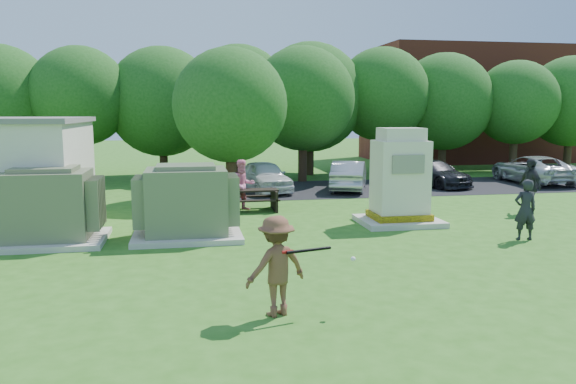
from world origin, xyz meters
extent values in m
plane|color=#2D6619|center=(0.00, 0.00, 0.00)|extent=(120.00, 120.00, 0.00)
cube|color=maroon|center=(18.00, 27.00, 4.00)|extent=(15.00, 8.00, 8.00)
cube|color=#232326|center=(7.00, 13.50, 0.01)|extent=(20.00, 6.00, 0.01)
cube|color=beige|center=(-6.50, 4.50, 0.07)|extent=(3.00, 2.40, 0.15)
cube|color=#61684A|center=(-6.50, 4.50, 1.05)|extent=(2.20, 1.80, 1.80)
cube|color=#61684A|center=(-6.50, 4.50, 2.01)|extent=(1.60, 1.30, 0.12)
cube|color=#61684A|center=(-5.23, 4.50, 1.07)|extent=(0.32, 1.50, 1.35)
cube|color=beige|center=(-2.80, 4.50, 0.07)|extent=(3.00, 2.40, 0.15)
cube|color=#5F6B4B|center=(-2.80, 4.50, 1.05)|extent=(2.20, 1.80, 1.80)
cube|color=#5F6B4B|center=(-2.80, 4.50, 2.01)|extent=(1.60, 1.30, 0.12)
cube|color=#5F6B4B|center=(-4.07, 4.50, 1.07)|extent=(0.32, 1.50, 1.35)
cube|color=#5F6B4B|center=(-1.53, 4.50, 1.07)|extent=(0.32, 1.50, 1.35)
cube|color=beige|center=(3.81, 5.30, 0.08)|extent=(2.49, 2.03, 0.17)
cube|color=yellow|center=(3.81, 5.30, 0.27)|extent=(1.75, 1.41, 0.20)
cube|color=beige|center=(3.81, 5.30, 1.50)|extent=(1.58, 1.24, 2.26)
cube|color=beige|center=(3.81, 5.30, 2.83)|extent=(1.30, 1.02, 0.40)
cube|color=gray|center=(3.81, 4.65, 1.95)|extent=(1.02, 0.05, 0.56)
cube|color=black|center=(-0.48, 8.48, 0.74)|extent=(1.80, 0.70, 0.06)
cube|color=black|center=(-0.48, 9.03, 0.44)|extent=(1.80, 0.25, 0.05)
cube|color=black|center=(-0.48, 7.93, 0.44)|extent=(1.80, 0.25, 0.05)
cube|color=black|center=(-1.26, 8.48, 0.37)|extent=(0.08, 1.35, 0.74)
cube|color=black|center=(0.30, 8.48, 0.37)|extent=(0.08, 1.35, 0.74)
imported|color=brown|center=(-1.28, -1.95, 0.88)|extent=(1.30, 1.02, 1.76)
imported|color=black|center=(6.39, 2.56, 0.85)|extent=(0.67, 0.49, 1.69)
imported|color=pink|center=(-0.81, 8.65, 0.91)|extent=(1.04, 0.90, 1.83)
imported|color=#26262B|center=(8.93, 6.21, 0.96)|extent=(0.49, 1.14, 1.93)
imported|color=white|center=(0.60, 13.18, 0.68)|extent=(2.29, 4.23, 1.37)
imported|color=#A6A6AB|center=(4.41, 12.95, 0.67)|extent=(2.72, 4.28, 1.33)
imported|color=black|center=(8.79, 13.64, 0.61)|extent=(2.84, 4.54, 1.23)
imported|color=silver|center=(14.05, 13.77, 0.68)|extent=(2.38, 4.97, 1.37)
cylinder|color=black|center=(-0.72, -2.02, 1.16)|extent=(0.83, 0.28, 0.06)
cylinder|color=maroon|center=(-1.11, -2.08, 1.16)|extent=(0.23, 0.12, 0.06)
sphere|color=white|center=(0.07, -2.04, 0.97)|extent=(0.09, 0.09, 0.09)
cylinder|color=#47301E|center=(-12.00, 19.40, 1.20)|extent=(0.44, 0.44, 2.40)
cylinder|color=#47301E|center=(-8.00, 18.80, 1.40)|extent=(0.44, 0.44, 2.80)
sphere|color=#235B1C|center=(-8.00, 18.80, 4.30)|extent=(5.00, 5.00, 5.00)
cylinder|color=#47301E|center=(-4.00, 19.60, 1.15)|extent=(0.44, 0.44, 2.30)
sphere|color=#235B1C|center=(-4.00, 19.60, 4.04)|extent=(5.80, 5.80, 5.80)
cylinder|color=#47301E|center=(0.00, 18.70, 1.35)|extent=(0.44, 0.44, 2.70)
sphere|color=#235B1C|center=(0.00, 18.70, 4.32)|extent=(5.40, 5.40, 5.40)
cylinder|color=#47301E|center=(4.00, 19.30, 1.25)|extent=(0.44, 0.44, 2.50)
sphere|color=#235B1C|center=(4.00, 19.30, 4.30)|extent=(6.00, 6.00, 6.00)
cylinder|color=#47301E|center=(8.00, 18.90, 1.45)|extent=(0.44, 0.44, 2.90)
sphere|color=#235B1C|center=(8.00, 18.90, 4.46)|extent=(5.20, 5.20, 5.20)
cylinder|color=#47301E|center=(12.00, 19.50, 1.20)|extent=(0.44, 0.44, 2.40)
sphere|color=#235B1C|center=(12.00, 19.50, 4.08)|extent=(5.60, 5.60, 5.60)
cylinder|color=#47301E|center=(16.00, 18.60, 1.30)|extent=(0.44, 0.44, 2.60)
sphere|color=#235B1C|center=(16.00, 18.60, 4.04)|extent=(4.80, 4.80, 4.80)
cylinder|color=#47301E|center=(20.00, 19.20, 1.25)|extent=(0.44, 0.44, 2.50)
sphere|color=#235B1C|center=(20.00, 19.20, 4.12)|extent=(5.40, 5.40, 5.40)
cylinder|color=#47301E|center=(-1.00, 11.50, 1.20)|extent=(0.44, 0.44, 2.40)
sphere|color=#235B1C|center=(-1.00, 11.50, 3.78)|extent=(4.60, 4.60, 4.60)
cylinder|color=#47301E|center=(3.00, 16.50, 1.30)|extent=(0.44, 0.44, 2.60)
sphere|color=#235B1C|center=(3.00, 16.50, 4.16)|extent=(5.20, 5.20, 5.20)
camera|label=1|loc=(-2.75, -11.27, 3.54)|focal=35.00mm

